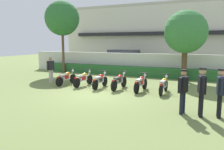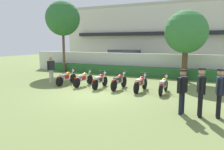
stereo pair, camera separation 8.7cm
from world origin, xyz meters
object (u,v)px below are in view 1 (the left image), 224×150
motorcycle_in_row_2 (100,80)px  officer_2 (220,89)px  motorcycle_in_row_3 (119,81)px  parked_car (125,60)px  officer_1 (202,88)px  motorcycle_in_row_4 (141,83)px  motorcycle_in_row_1 (83,79)px  inspector_person (51,67)px  tree_near_inspector (62,19)px  motorcycle_in_row_5 (164,85)px  motorcycle_in_row_0 (66,78)px  tree_far_side (186,32)px  officer_0 (183,88)px

motorcycle_in_row_2 → officer_2: 6.68m
motorcycle_in_row_3 → parked_car: bearing=21.2°
officer_1 → motorcycle_in_row_4: bearing=-55.1°
motorcycle_in_row_1 → inspector_person: 2.55m
motorcycle_in_row_4 → officer_2: bearing=-124.4°
motorcycle_in_row_3 → inspector_person: 4.83m
motorcycle_in_row_4 → inspector_person: (-6.06, 0.18, 0.53)m
tree_near_inspector → motorcycle_in_row_5: tree_near_inspector is taller
parked_car → motorcycle_in_row_3: parked_car is taller
officer_1 → motorcycle_in_row_0: bearing=-31.6°
tree_far_side → motorcycle_in_row_5: bearing=-96.7°
parked_car → inspector_person: parked_car is taller
officer_2 → motorcycle_in_row_3: bearing=-34.8°
officer_0 → motorcycle_in_row_0: bearing=-8.9°
motorcycle_in_row_2 → motorcycle_in_row_4: motorcycle_in_row_4 is taller
motorcycle_in_row_3 → officer_0: size_ratio=1.19×
motorcycle_in_row_1 → officer_2: officer_2 is taller
motorcycle_in_row_0 → motorcycle_in_row_5: size_ratio=1.05×
inspector_person → officer_2: (9.72, -3.08, 0.03)m
tree_near_inspector → motorcycle_in_row_3: (7.04, -4.56, -4.10)m
motorcycle_in_row_1 → motorcycle_in_row_0: bearing=97.4°
motorcycle_in_row_0 → tree_near_inspector: bearing=40.7°
officer_0 → tree_near_inspector: bearing=-21.6°
parked_car → officer_1: (7.24, -11.73, 0.08)m
motorcycle_in_row_4 → officer_0: 3.90m
tree_far_side → parked_car: bearing=143.7°
motorcycle_in_row_1 → officer_0: (6.02, -3.05, 0.51)m
motorcycle_in_row_3 → inspector_person: inspector_person is taller
tree_near_inspector → motorcycle_in_row_1: size_ratio=3.19×
officer_0 → inspector_person: bearing=-6.8°
parked_car → motorcycle_in_row_3: (2.90, -8.63, -0.48)m
motorcycle_in_row_3 → officer_0: officer_0 is taller
officer_2 → motorcycle_in_row_1: bearing=-26.1°
motorcycle_in_row_2 → officer_1: size_ratio=1.03×
motorcycle_in_row_5 → officer_0: 3.31m
tree_near_inspector → officer_2: (11.96, -7.52, -3.55)m
tree_far_side → officer_2: (1.96, -7.27, -2.23)m
parked_car → motorcycle_in_row_2: 8.96m
motorcycle_in_row_4 → motorcycle_in_row_5: bearing=-84.4°
tree_far_side → motorcycle_in_row_5: size_ratio=2.60×
motorcycle_in_row_5 → motorcycle_in_row_3: bearing=90.2°
tree_near_inspector → officer_2: bearing=-32.1°
tree_far_side → officer_0: size_ratio=2.88×
tree_near_inspector → motorcycle_in_row_4: (8.30, -4.62, -4.11)m
tree_far_side → motorcycle_in_row_2: size_ratio=2.64×
motorcycle_in_row_0 → inspector_person: bearing=85.0°
tree_far_side → motorcycle_in_row_5: 5.18m
motorcycle_in_row_5 → inspector_person: inspector_person is taller
motorcycle_in_row_0 → officer_0: bearing=-109.5°
tree_near_inspector → officer_2: tree_near_inspector is taller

